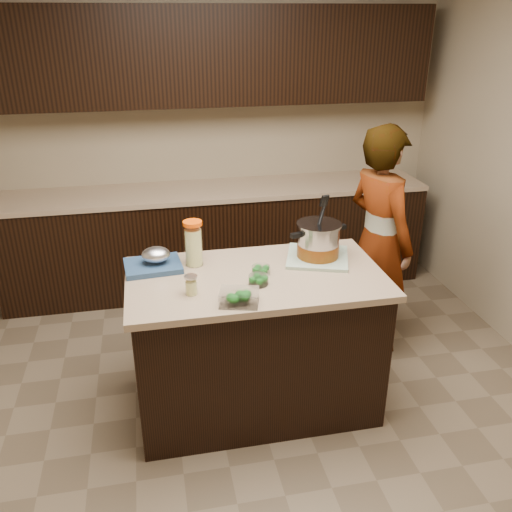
{
  "coord_description": "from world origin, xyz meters",
  "views": [
    {
      "loc": [
        -0.55,
        -2.7,
        2.27
      ],
      "look_at": [
        0.0,
        0.0,
        1.02
      ],
      "focal_mm": 38.0,
      "sensor_mm": 36.0,
      "label": 1
    }
  ],
  "objects": [
    {
      "name": "back_cabinets",
      "position": [
        0.0,
        1.74,
        0.94
      ],
      "size": [
        3.6,
        0.63,
        2.33
      ],
      "color": "black",
      "rests_on": "ground"
    },
    {
      "name": "broccoli_tub_left",
      "position": [
        0.03,
        0.01,
        0.92
      ],
      "size": [
        0.11,
        0.11,
        0.05
      ],
      "rotation": [
        0.0,
        0.0,
        -0.01
      ],
      "color": "silver",
      "rests_on": "island"
    },
    {
      "name": "stock_pot",
      "position": [
        0.41,
        0.15,
        1.01
      ],
      "size": [
        0.37,
        0.33,
        0.38
      ],
      "rotation": [
        0.0,
        0.0,
        0.24
      ],
      "color": "#B7B7BC",
      "rests_on": "dish_towel"
    },
    {
      "name": "person",
      "position": [
        0.98,
        0.53,
        0.81
      ],
      "size": [
        0.55,
        0.68,
        1.62
      ],
      "primitive_type": "imported",
      "rotation": [
        0.0,
        0.0,
        1.88
      ],
      "color": "gray",
      "rests_on": "ground"
    },
    {
      "name": "ground_plane",
      "position": [
        0.0,
        0.0,
        0.0
      ],
      "size": [
        4.0,
        4.0,
        0.0
      ],
      "primitive_type": "plane",
      "color": "brown",
      "rests_on": "ground"
    },
    {
      "name": "broccoli_tub_rect",
      "position": [
        -0.15,
        -0.3,
        0.93
      ],
      "size": [
        0.23,
        0.19,
        0.07
      ],
      "rotation": [
        0.0,
        0.0,
        -0.27
      ],
      "color": "silver",
      "rests_on": "island"
    },
    {
      "name": "lemonade_pitcher",
      "position": [
        -0.33,
        0.21,
        1.03
      ],
      "size": [
        0.14,
        0.14,
        0.27
      ],
      "rotation": [
        0.0,
        0.0,
        0.24
      ],
      "color": "#D5D482",
      "rests_on": "island"
    },
    {
      "name": "mason_jar",
      "position": [
        -0.38,
        -0.15,
        0.95
      ],
      "size": [
        0.09,
        0.09,
        0.11
      ],
      "rotation": [
        0.0,
        0.0,
        0.35
      ],
      "color": "#D5D482",
      "rests_on": "island"
    },
    {
      "name": "island",
      "position": [
        0.0,
        0.0,
        0.45
      ],
      "size": [
        1.46,
        0.81,
        0.9
      ],
      "color": "black",
      "rests_on": "ground"
    },
    {
      "name": "room_shell",
      "position": [
        0.0,
        0.0,
        1.71
      ],
      "size": [
        4.04,
        4.04,
        2.72
      ],
      "color": "tan",
      "rests_on": "ground"
    },
    {
      "name": "dish_towel",
      "position": [
        0.41,
        0.15,
        0.91
      ],
      "size": [
        0.46,
        0.46,
        0.02
      ],
      "primitive_type": "cube",
      "rotation": [
        0.0,
        0.0,
        -0.33
      ],
      "color": "#547D59",
      "rests_on": "island"
    },
    {
      "name": "broccoli_tub_right",
      "position": [
        -0.01,
        -0.11,
        0.92
      ],
      "size": [
        0.14,
        0.14,
        0.05
      ],
      "rotation": [
        0.0,
        0.0,
        -0.31
      ],
      "color": "silver",
      "rests_on": "island"
    },
    {
      "name": "blue_tray",
      "position": [
        -0.56,
        0.21,
        0.94
      ],
      "size": [
        0.34,
        0.28,
        0.12
      ],
      "rotation": [
        0.0,
        0.0,
        0.09
      ],
      "color": "navy",
      "rests_on": "island"
    }
  ]
}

